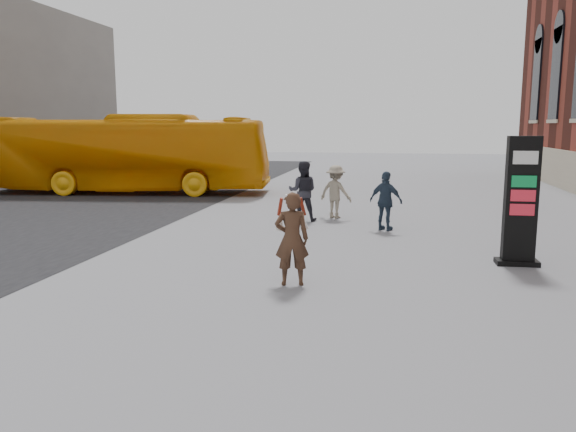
% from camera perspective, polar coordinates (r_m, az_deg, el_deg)
% --- Properties ---
extents(ground, '(100.00, 100.00, 0.00)m').
position_cam_1_polar(ground, '(11.30, 2.08, -5.97)').
color(ground, '#9E9EA3').
extents(info_pylon, '(0.89, 0.46, 2.74)m').
position_cam_1_polar(info_pylon, '(12.80, 22.57, 1.37)').
color(info_pylon, black).
rests_on(info_pylon, ground).
extents(woman, '(0.76, 0.71, 1.75)m').
position_cam_1_polar(woman, '(10.41, 0.39, -2.21)').
color(woman, '#41271D').
rests_on(woman, ground).
extents(bus, '(12.53, 4.37, 3.42)m').
position_cam_1_polar(bus, '(25.73, -15.94, 6.09)').
color(bus, orange).
rests_on(bus, road).
extents(pedestrian_a, '(0.95, 0.76, 1.86)m').
position_cam_1_polar(pedestrian_a, '(17.45, 1.51, 2.54)').
color(pedestrian_a, '#282830').
rests_on(pedestrian_a, ground).
extents(pedestrian_b, '(1.26, 1.01, 1.70)m').
position_cam_1_polar(pedestrian_b, '(18.06, 4.86, 2.47)').
color(pedestrian_b, gray).
rests_on(pedestrian_b, ground).
extents(pedestrian_c, '(1.06, 0.78, 1.68)m').
position_cam_1_polar(pedestrian_c, '(16.08, 9.92, 1.50)').
color(pedestrian_c, '#2B3B4E').
rests_on(pedestrian_c, ground).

